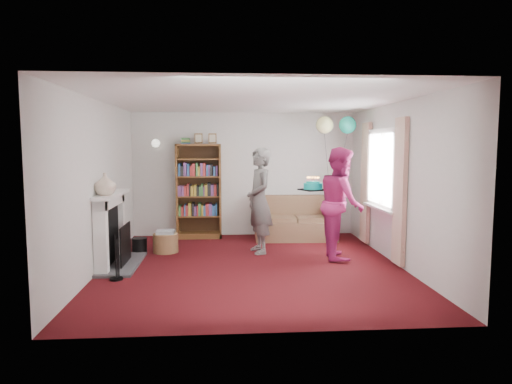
{
  "coord_description": "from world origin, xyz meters",
  "views": [
    {
      "loc": [
        -0.43,
        -6.8,
        1.84
      ],
      "look_at": [
        0.11,
        0.6,
        1.08
      ],
      "focal_mm": 32.0,
      "sensor_mm": 36.0,
      "label": 1
    }
  ],
  "objects": [
    {
      "name": "mantel_vase",
      "position": [
        -2.12,
        -0.15,
        1.29
      ],
      "size": [
        0.4,
        0.4,
        0.32
      ],
      "primitive_type": "imported",
      "rotation": [
        0.0,
        0.0,
        0.4
      ],
      "color": "beige",
      "rests_on": "fireplace"
    },
    {
      "name": "sofa",
      "position": [
        0.99,
        2.07,
        0.32
      ],
      "size": [
        1.57,
        0.83,
        0.83
      ],
      "rotation": [
        0.0,
        0.0,
        -0.03
      ],
      "color": "brown",
      "rests_on": "ground"
    },
    {
      "name": "fireplace",
      "position": [
        -2.09,
        0.19,
        0.51
      ],
      "size": [
        0.55,
        1.8,
        1.12
      ],
      "color": "#3F3F42",
      "rests_on": "ground"
    },
    {
      "name": "ceiling",
      "position": [
        0.0,
        0.0,
        2.5
      ],
      "size": [
        4.5,
        5.0,
        0.01
      ],
      "primitive_type": "cube",
      "color": "white",
      "rests_on": "wall_back"
    },
    {
      "name": "window_bay",
      "position": [
        2.21,
        0.6,
        1.2
      ],
      "size": [
        0.14,
        2.02,
        2.2
      ],
      "color": "white",
      "rests_on": "ground"
    },
    {
      "name": "balloons",
      "position": [
        1.7,
        1.71,
        2.22
      ],
      "size": [
        0.77,
        0.33,
        1.74
      ],
      "color": "#3F3F3F",
      "rests_on": "ground"
    },
    {
      "name": "bookcase",
      "position": [
        -0.91,
        2.3,
        0.92
      ],
      "size": [
        0.88,
        0.42,
        2.08
      ],
      "color": "#472B14",
      "rests_on": "ground"
    },
    {
      "name": "wall_sconce",
      "position": [
        -1.75,
        2.36,
        1.88
      ],
      "size": [
        0.16,
        0.23,
        0.16
      ],
      "color": "gold",
      "rests_on": "ground"
    },
    {
      "name": "ground",
      "position": [
        0.0,
        0.0,
        0.0
      ],
      "size": [
        5.0,
        5.0,
        0.0
      ],
      "primitive_type": "plane",
      "color": "#38080B",
      "rests_on": "ground"
    },
    {
      "name": "birthday_cake",
      "position": [
        1.07,
        0.69,
        1.16
      ],
      "size": [
        0.38,
        0.38,
        0.22
      ],
      "rotation": [
        0.0,
        0.0,
        0.42
      ],
      "color": "black",
      "rests_on": "ground"
    },
    {
      "name": "wall_left",
      "position": [
        -2.26,
        0.0,
        1.25
      ],
      "size": [
        0.02,
        5.0,
        2.5
      ],
      "primitive_type": "cube",
      "color": "silver",
      "rests_on": "ground"
    },
    {
      "name": "wicker_basket",
      "position": [
        -1.43,
        1.03,
        0.17
      ],
      "size": [
        0.43,
        0.43,
        0.38
      ],
      "rotation": [
        0.0,
        0.0,
        -0.02
      ],
      "color": "#977346",
      "rests_on": "ground"
    },
    {
      "name": "wall_back",
      "position": [
        0.0,
        2.51,
        1.25
      ],
      "size": [
        4.5,
        0.02,
        2.5
      ],
      "primitive_type": "cube",
      "color": "silver",
      "rests_on": "ground"
    },
    {
      "name": "person_striped",
      "position": [
        0.19,
        0.9,
        0.9
      ],
      "size": [
        0.57,
        0.74,
        1.8
      ],
      "primitive_type": "imported",
      "rotation": [
        0.0,
        0.0,
        -1.34
      ],
      "color": "black",
      "rests_on": "ground"
    },
    {
      "name": "person_magenta",
      "position": [
        1.48,
        0.44,
        0.91
      ],
      "size": [
        0.77,
        0.94,
        1.81
      ],
      "primitive_type": "imported",
      "rotation": [
        0.0,
        0.0,
        1.47
      ],
      "color": "#A92160",
      "rests_on": "ground"
    },
    {
      "name": "wall_right",
      "position": [
        2.26,
        0.0,
        1.25
      ],
      "size": [
        0.02,
        5.0,
        2.5
      ],
      "primitive_type": "cube",
      "color": "silver",
      "rests_on": "ground"
    }
  ]
}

